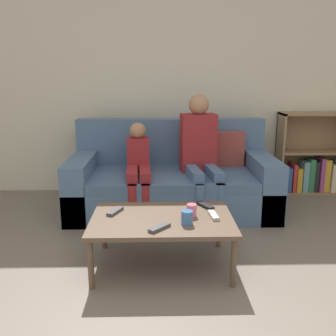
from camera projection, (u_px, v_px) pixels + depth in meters
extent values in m
cube|color=beige|center=(170.00, 79.00, 4.24)|extent=(12.00, 0.06, 2.60)
cube|color=#4C6B93|center=(172.00, 196.00, 3.80)|extent=(2.01, 0.98, 0.30)
cube|color=#466288|center=(173.00, 179.00, 3.66)|extent=(1.57, 0.80, 0.10)
cube|color=#4C6B93|center=(171.00, 141.00, 4.07)|extent=(2.01, 0.18, 0.48)
cube|color=#4C6B93|center=(83.00, 184.00, 3.74)|extent=(0.22, 0.98, 0.56)
cube|color=#4C6B93|center=(260.00, 183.00, 3.79)|extent=(0.22, 0.98, 0.56)
cube|color=#93423D|center=(227.00, 149.00, 3.95)|extent=(0.36, 0.12, 0.36)
cube|color=#8E7051|center=(280.00, 154.00, 4.29)|extent=(0.02, 0.28, 0.93)
cube|color=#8E7051|center=(309.00, 151.00, 4.43)|extent=(0.80, 0.02, 0.93)
cube|color=#8E7051|center=(309.00, 191.00, 4.41)|extent=(0.80, 0.28, 0.02)
cube|color=#8E7051|center=(313.00, 152.00, 4.30)|extent=(0.75, 0.28, 0.02)
cube|color=#8E7051|center=(317.00, 114.00, 4.19)|extent=(0.80, 0.28, 0.02)
cube|color=#33519E|center=(281.00, 177.00, 4.35)|extent=(0.05, 0.19, 0.33)
cube|color=#33519E|center=(287.00, 179.00, 4.35)|extent=(0.06, 0.20, 0.29)
cube|color=red|center=(292.00, 177.00, 4.36)|extent=(0.04, 0.23, 0.33)
cube|color=gold|center=(297.00, 179.00, 4.36)|extent=(0.06, 0.20, 0.28)
cube|color=#6699A8|center=(303.00, 176.00, 4.35)|extent=(0.06, 0.22, 0.36)
cube|color=#2D7A4C|center=(310.00, 175.00, 4.34)|extent=(0.06, 0.17, 0.38)
cube|color=#232328|center=(314.00, 176.00, 4.35)|extent=(0.05, 0.15, 0.35)
cube|color=#993D84|center=(319.00, 174.00, 4.35)|extent=(0.05, 0.20, 0.39)
cube|color=gold|center=(325.00, 175.00, 4.35)|extent=(0.07, 0.16, 0.38)
cube|color=beige|center=(331.00, 177.00, 4.37)|extent=(0.06, 0.22, 0.32)
cube|color=#6699A8|center=(336.00, 175.00, 4.36)|extent=(0.06, 0.23, 0.36)
cylinder|color=brown|center=(91.00, 264.00, 2.38)|extent=(0.04, 0.04, 0.34)
cylinder|color=brown|center=(234.00, 263.00, 2.40)|extent=(0.04, 0.04, 0.34)
cylinder|color=brown|center=(104.00, 228.00, 2.95)|extent=(0.04, 0.04, 0.34)
cylinder|color=brown|center=(219.00, 227.00, 2.97)|extent=(0.04, 0.04, 0.34)
cube|color=brown|center=(162.00, 219.00, 2.63)|extent=(0.99, 0.67, 0.03)
cylinder|color=#476693|center=(200.00, 207.00, 3.32)|extent=(0.10, 0.10, 0.40)
cylinder|color=#476693|center=(220.00, 206.00, 3.35)|extent=(0.10, 0.10, 0.40)
cube|color=#476693|center=(194.00, 173.00, 3.51)|extent=(0.15, 0.45, 0.09)
cube|color=#476693|center=(213.00, 172.00, 3.53)|extent=(0.15, 0.45, 0.09)
cube|color=maroon|center=(198.00, 143.00, 3.71)|extent=(0.36, 0.24, 0.57)
sphere|color=#A87A5B|center=(199.00, 105.00, 3.62)|extent=(0.20, 0.20, 0.20)
cylinder|color=maroon|center=(133.00, 207.00, 3.32)|extent=(0.10, 0.10, 0.40)
cylinder|color=maroon|center=(146.00, 207.00, 3.33)|extent=(0.10, 0.10, 0.40)
cube|color=maroon|center=(132.00, 173.00, 3.51)|extent=(0.12, 0.45, 0.09)
cube|color=maroon|center=(145.00, 173.00, 3.52)|extent=(0.12, 0.45, 0.09)
cube|color=maroon|center=(138.00, 154.00, 3.74)|extent=(0.23, 0.21, 0.34)
sphere|color=#A87A5B|center=(138.00, 131.00, 3.68)|extent=(0.16, 0.16, 0.16)
cylinder|color=pink|center=(192.00, 210.00, 2.64)|extent=(0.07, 0.07, 0.09)
cylinder|color=#3D70B2|center=(187.00, 218.00, 2.50)|extent=(0.08, 0.08, 0.09)
cube|color=#47474C|center=(159.00, 228.00, 2.42)|extent=(0.15, 0.16, 0.02)
cube|color=#47474C|center=(115.00, 211.00, 2.72)|extent=(0.11, 0.17, 0.02)
cube|color=black|center=(205.00, 206.00, 2.84)|extent=(0.13, 0.17, 0.02)
cube|color=#B7B7BC|center=(213.00, 215.00, 2.64)|extent=(0.06, 0.17, 0.02)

